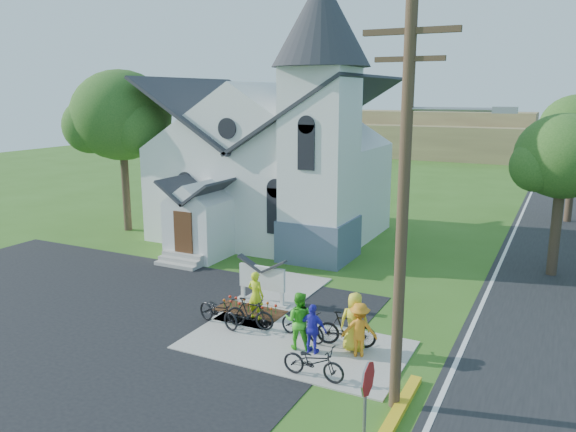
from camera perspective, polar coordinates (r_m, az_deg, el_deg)
The scene contains 21 objects.
ground at distance 18.54m, azimuth -4.25°, elevation -12.71°, with size 120.00×120.00×0.00m, color #36611B.
parking_lot at distance 21.47m, azimuth -23.70°, elevation -10.14°, with size 20.00×16.00×0.02m, color black.
sidewalk at distance 18.28m, azimuth 0.72°, elevation -12.97°, with size 7.00×4.00×0.05m, color #A09A91.
church at distance 30.47m, azimuth -1.21°, elevation 7.48°, with size 12.35×12.00×13.00m.
church_sign at distance 21.29m, azimuth -2.65°, elevation -6.33°, with size 2.20×0.40×1.70m.
flower_bed at distance 20.90m, azimuth -3.84°, elevation -9.61°, with size 2.60×1.10×0.07m, color #331B0E.
utility_pole at distance 13.51m, azimuth 11.89°, elevation 1.67°, with size 3.45×0.28×10.00m.
stop_sign at distance 12.28m, azimuth 8.02°, elevation -17.37°, with size 0.11×0.76×2.48m.
tree_lot_corner at distance 33.32m, azimuth -16.58°, elevation 9.74°, with size 5.60×5.60×9.15m.
tree_road_near at distance 26.50m, azimuth 26.18°, elevation 5.39°, with size 4.00×4.00×7.05m.
distant_hills at distance 71.12m, azimuth 22.40°, elevation 6.89°, with size 61.00×10.00×5.60m.
cyclist_0 at distance 19.89m, azimuth -3.29°, elevation -8.04°, with size 0.63×0.42×1.74m, color #CBE21A.
bike_0 at distance 19.59m, azimuth -7.08°, elevation -9.55°, with size 0.69×1.97×1.03m, color black.
cyclist_1 at distance 17.67m, azimuth 1.10°, elevation -10.56°, with size 0.89×0.69×1.83m, color green.
bike_1 at distance 19.26m, azimuth -3.88°, elevation -9.84°, with size 0.49×1.75×1.05m, color black.
cyclist_2 at distance 17.42m, azimuth 2.55°, elevation -11.39°, with size 0.92×0.38×1.56m, color #2C26C2.
bike_2 at distance 18.48m, azimuth 1.50°, elevation -10.98°, with size 0.63×1.81×0.95m, color black.
cyclist_3 at distance 17.36m, azimuth 7.26°, elevation -11.37°, with size 1.08×0.62×1.68m, color orange.
bike_3 at distance 18.02m, azimuth 5.94°, elevation -11.35°, with size 0.54×1.90×1.14m, color black.
cyclist_4 at distance 17.65m, azimuth 6.78°, elevation -10.63°, with size 0.91×0.59×1.85m, color yellow.
bike_4 at distance 16.14m, azimuth 2.62°, elevation -14.58°, with size 0.65×1.86×0.98m, color black.
Camera 1 is at (8.70, -14.36, 7.85)m, focal length 35.00 mm.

